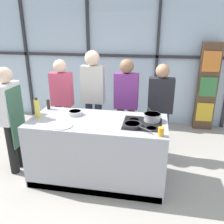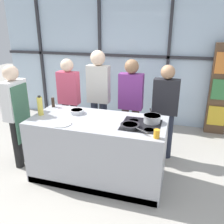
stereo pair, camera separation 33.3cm
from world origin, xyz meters
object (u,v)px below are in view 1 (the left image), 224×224
(chef, at_px, (11,115))
(spectator_far_right, at_px, (160,105))
(frying_pan, at_px, (133,125))
(white_plate, at_px, (62,126))
(pepper_grinder, at_px, (48,104))
(spectator_far_left, at_px, (62,98))
(juice_glass_near, at_px, (161,132))
(oil_bottle, at_px, (37,109))
(spectator_center_right, at_px, (126,101))
(spectator_center_left, at_px, (93,94))
(mixing_bowl, at_px, (75,113))
(saucepan, at_px, (152,117))

(chef, bearing_deg, spectator_far_right, 112.36)
(frying_pan, height_order, white_plate, frying_pan)
(white_plate, bearing_deg, pepper_grinder, 127.76)
(spectator_far_right, xyz_separation_m, frying_pan, (-0.36, -1.00, 0.04))
(spectator_far_left, distance_m, spectator_far_right, 1.73)
(spectator_far_left, height_order, juice_glass_near, spectator_far_left)
(chef, relative_size, oil_bottle, 5.57)
(pepper_grinder, height_order, juice_glass_near, pepper_grinder)
(frying_pan, bearing_deg, spectator_center_right, 102.10)
(chef, distance_m, spectator_far_left, 1.00)
(spectator_center_right, bearing_deg, chef, 29.23)
(spectator_far_left, distance_m, oil_bottle, 0.94)
(white_plate, relative_size, pepper_grinder, 1.46)
(juice_glass_near, bearing_deg, spectator_center_left, 133.58)
(mixing_bowl, bearing_deg, spectator_far_left, 123.99)
(frying_pan, xyz_separation_m, pepper_grinder, (-1.38, 0.45, 0.06))
(chef, xyz_separation_m, spectator_center_left, (1.03, 0.90, 0.12))
(frying_pan, distance_m, mixing_bowl, 0.93)
(spectator_far_right, xyz_separation_m, pepper_grinder, (-1.74, -0.55, 0.10))
(oil_bottle, bearing_deg, spectator_center_right, 38.93)
(juice_glass_near, bearing_deg, mixing_bowl, 158.60)
(spectator_far_right, bearing_deg, white_plate, 42.24)
(oil_bottle, bearing_deg, frying_pan, -3.03)
(saucepan, distance_m, oil_bottle, 1.62)
(spectator_center_right, height_order, saucepan, spectator_center_right)
(spectator_far_right, distance_m, pepper_grinder, 1.83)
(spectator_far_right, height_order, oil_bottle, spectator_far_right)
(spectator_far_right, xyz_separation_m, white_plate, (-1.27, -1.16, 0.03))
(oil_bottle, xyz_separation_m, juice_glass_near, (1.73, -0.28, -0.09))
(spectator_center_left, distance_m, mixing_bowl, 0.74)
(spectator_center_left, xyz_separation_m, mixing_bowl, (-0.09, -0.72, -0.09))
(spectator_center_right, bearing_deg, spectator_far_left, 0.00)
(chef, xyz_separation_m, juice_glass_near, (2.18, -0.31, 0.05))
(spectator_center_right, bearing_deg, saucepan, 121.55)
(oil_bottle, height_order, juice_glass_near, oil_bottle)
(spectator_far_right, bearing_deg, pepper_grinder, 17.68)
(white_plate, bearing_deg, juice_glass_near, -2.44)
(frying_pan, bearing_deg, spectator_far_right, 70.11)
(spectator_far_right, bearing_deg, juice_glass_near, 89.83)
(spectator_far_left, relative_size, white_plate, 6.18)
(spectator_center_right, relative_size, mixing_bowl, 7.83)
(spectator_center_left, xyz_separation_m, pepper_grinder, (-0.58, -0.55, -0.04))
(saucepan, bearing_deg, spectator_far_right, 80.91)
(spectator_center_left, bearing_deg, pepper_grinder, 43.51)
(spectator_center_right, bearing_deg, spectator_far_right, 180.00)
(spectator_center_right, xyz_separation_m, mixing_bowl, (-0.67, -0.72, 0.00))
(spectator_far_left, xyz_separation_m, spectator_center_left, (0.58, 0.00, 0.11))
(frying_pan, height_order, juice_glass_near, juice_glass_near)
(spectator_far_left, bearing_deg, spectator_far_right, -180.00)
(frying_pan, distance_m, oil_bottle, 1.37)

